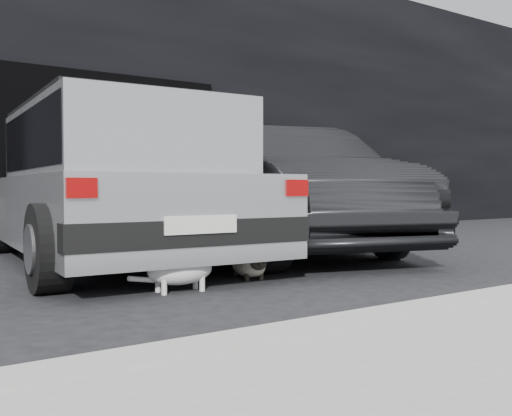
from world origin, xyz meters
TOP-DOWN VIEW (x-y plane):
  - ground at (0.00, 0.00)m, footprint 80.00×80.00m
  - building_facade at (1.00, 6.00)m, footprint 34.00×4.00m
  - garage_opening at (1.00, 3.99)m, footprint 4.00×0.10m
  - curb at (1.00, -2.60)m, footprint 18.00×0.25m
  - silver_hatchback at (0.20, 1.08)m, footprint 2.39×4.56m
  - second_car at (2.48, 1.16)m, footprint 2.94×5.17m
  - cat_siamese at (0.80, -0.63)m, footprint 0.38×0.76m
  - cat_white at (0.05, -0.85)m, footprint 0.79×0.30m

SIDE VIEW (x-z plane):
  - ground at x=0.00m, z-range 0.00..0.00m
  - curb at x=1.00m, z-range 0.00..0.12m
  - cat_siamese at x=0.80m, z-range -0.01..0.25m
  - cat_white at x=0.05m, z-range -0.01..0.36m
  - second_car at x=2.48m, z-range 0.00..1.61m
  - silver_hatchback at x=0.20m, z-range 0.08..1.72m
  - garage_opening at x=1.00m, z-range 0.00..2.60m
  - building_facade at x=1.00m, z-range 0.00..5.00m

